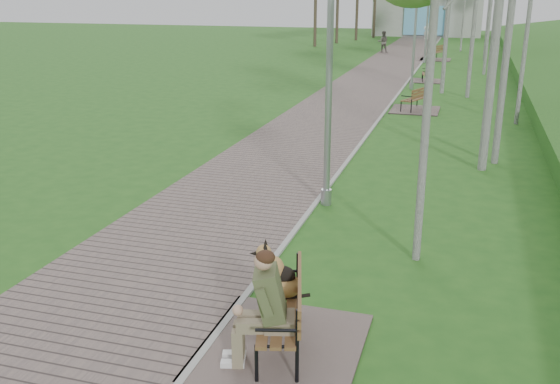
# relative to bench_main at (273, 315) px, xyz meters

# --- Properties ---
(ground) EXTENTS (120.00, 120.00, 0.00)m
(ground) POSITION_rel_bench_main_xyz_m (-0.81, 6.10, -0.49)
(ground) COLOR #24571B
(ground) RESTS_ON ground
(walkway) EXTENTS (3.50, 67.00, 0.04)m
(walkway) POSITION_rel_bench_main_xyz_m (-2.56, 27.60, -0.47)
(walkway) COLOR #655652
(walkway) RESTS_ON ground
(kerb) EXTENTS (0.10, 67.00, 0.05)m
(kerb) POSITION_rel_bench_main_xyz_m (-0.81, 27.60, -0.47)
(kerb) COLOR #999993
(kerb) RESTS_ON ground
(building_north) EXTENTS (10.00, 5.20, 4.00)m
(building_north) POSITION_rel_bench_main_xyz_m (-2.31, 57.07, 1.50)
(building_north) COLOR #9E9E99
(building_north) RESTS_ON ground
(bench_main) EXTENTS (2.00, 2.22, 1.74)m
(bench_main) POSITION_rel_bench_main_xyz_m (0.00, 0.00, 0.00)
(bench_main) COLOR #655652
(bench_main) RESTS_ON ground
(bench_second) EXTENTS (1.76, 1.95, 1.08)m
(bench_second) POSITION_rel_bench_main_xyz_m (0.19, 17.06, -0.29)
(bench_second) COLOR #655652
(bench_second) RESTS_ON ground
(bench_third) EXTENTS (1.53, 1.70, 0.94)m
(bench_third) POSITION_rel_bench_main_xyz_m (0.03, 25.03, -0.32)
(bench_third) COLOR #655652
(bench_third) RESTS_ON ground
(bench_far) EXTENTS (1.88, 2.08, 1.15)m
(bench_far) POSITION_rel_bench_main_xyz_m (-0.17, 35.02, -0.28)
(bench_far) COLOR #655652
(bench_far) RESTS_ON ground
(lamp_post_near) EXTENTS (0.22, 0.22, 5.81)m
(lamp_post_near) POSITION_rel_bench_main_xyz_m (-0.60, 5.65, 2.22)
(lamp_post_near) COLOR #93959A
(lamp_post_near) RESTS_ON ground
(lamp_post_second) EXTENTS (0.19, 0.19, 4.80)m
(lamp_post_second) POSITION_rel_bench_main_xyz_m (-0.42, 22.27, 1.75)
(lamp_post_second) COLOR #93959A
(lamp_post_second) RESTS_ON ground
(lamp_post_third) EXTENTS (0.20, 0.20, 5.13)m
(lamp_post_third) POSITION_rel_bench_main_xyz_m (-0.68, 33.17, 1.91)
(lamp_post_third) COLOR #93959A
(lamp_post_third) RESTS_ON ground
(lamp_post_far) EXTENTS (0.22, 0.22, 5.62)m
(lamp_post_far) POSITION_rel_bench_main_xyz_m (-0.54, 54.18, 2.13)
(lamp_post_far) COLOR #93959A
(lamp_post_far) RESTS_ON ground
(pedestrian_near) EXTENTS (0.60, 0.46, 1.46)m
(pedestrian_near) POSITION_rel_bench_main_xyz_m (-1.98, 51.69, 0.24)
(pedestrian_near) COLOR white
(pedestrian_near) RESTS_ON ground
(pedestrian_far) EXTENTS (0.82, 0.70, 1.51)m
(pedestrian_far) POSITION_rel_bench_main_xyz_m (-4.01, 38.62, 0.26)
(pedestrian_far) COLOR slate
(pedestrian_far) RESTS_ON ground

